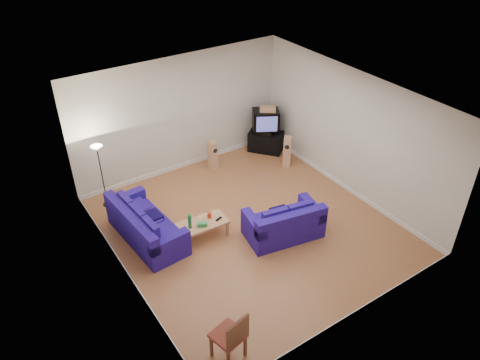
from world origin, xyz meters
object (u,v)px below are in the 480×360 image
tv_stand (266,141)px  sofa_loveseat (284,225)px  coffee_table (203,224)px  sofa_three_seat (145,228)px  television (266,120)px

tv_stand → sofa_loveseat: bearing=-68.9°
coffee_table → sofa_three_seat: bearing=149.5°
sofa_three_seat → television: bearing=106.5°
sofa_loveseat → tv_stand: sofa_loveseat is taller
television → coffee_table: bearing=-115.6°
sofa_three_seat → coffee_table: sofa_three_seat is taller
sofa_three_seat → television: 5.01m
tv_stand → sofa_three_seat: bearing=-108.1°
sofa_three_seat → coffee_table: size_ratio=1.96×
sofa_three_seat → sofa_loveseat: bearing=53.6°
sofa_three_seat → television: television is taller
television → sofa_loveseat: bearing=-90.1°
sofa_loveseat → television: (1.98, 3.42, 0.67)m
sofa_loveseat → tv_stand: size_ratio=1.88×
sofa_loveseat → coffee_table: (-1.54, 1.00, 0.03)m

